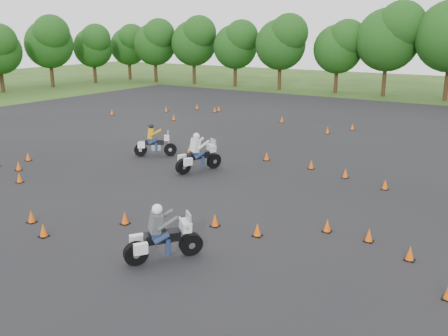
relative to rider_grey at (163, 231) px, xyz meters
name	(u,v)px	position (x,y,z in m)	size (l,w,h in m)	color
ground	(165,224)	(-1.81, 2.27, -0.97)	(140.00, 140.00, 0.00)	#2D5119
asphalt_pad	(247,183)	(-1.81, 8.27, -0.96)	(62.00, 62.00, 0.00)	black
treeline	(448,56)	(1.49, 38.19, 3.64)	(86.70, 32.17, 10.86)	#194313
traffic_cones	(247,179)	(-1.77, 8.14, -0.74)	(35.98, 32.77, 0.45)	#E05209
rider_grey	(163,231)	(0.00, 0.00, 0.00)	(2.49, 0.77, 1.93)	#474C50
rider_yellow	(155,140)	(-8.70, 9.91, -0.05)	(2.37, 0.73, 1.83)	#C68511
rider_white	(198,152)	(-4.89, 8.71, 0.04)	(2.61, 0.80, 2.01)	silver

